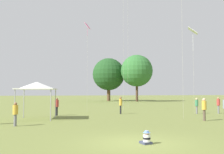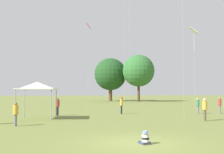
{
  "view_description": "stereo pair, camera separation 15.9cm",
  "coord_description": "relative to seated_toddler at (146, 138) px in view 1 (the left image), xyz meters",
  "views": [
    {
      "loc": [
        -3.47,
        -10.93,
        2.2
      ],
      "look_at": [
        0.08,
        5.81,
        3.17
      ],
      "focal_mm": 42.0,
      "sensor_mm": 36.0,
      "label": 1
    },
    {
      "loc": [
        -3.31,
        -10.96,
        2.2
      ],
      "look_at": [
        0.08,
        5.81,
        3.17
      ],
      "focal_mm": 42.0,
      "sensor_mm": 36.0,
      "label": 2
    }
  ],
  "objects": [
    {
      "name": "distant_tree_1",
      "position": [
        14.21,
        46.6,
        6.8
      ],
      "size": [
        7.29,
        7.29,
        10.69
      ],
      "color": "#473323",
      "rests_on": "ground"
    },
    {
      "name": "person_standing_6",
      "position": [
        2.55,
        14.87,
        0.82
      ],
      "size": [
        0.41,
        0.41,
        1.73
      ],
      "rotation": [
        0.0,
        0.0,
        5.7
      ],
      "color": "black",
      "rests_on": "ground"
    },
    {
      "name": "person_standing_2",
      "position": [
        10.08,
        13.45,
        0.72
      ],
      "size": [
        0.44,
        0.44,
        1.59
      ],
      "rotation": [
        0.0,
        0.0,
        5.55
      ],
      "color": "slate",
      "rests_on": "ground"
    },
    {
      "name": "person_standing_0",
      "position": [
        7.28,
        7.49,
        0.8
      ],
      "size": [
        0.48,
        0.48,
        1.73
      ],
      "rotation": [
        0.0,
        0.0,
        3.76
      ],
      "color": "brown",
      "rests_on": "ground"
    },
    {
      "name": "kite_0",
      "position": [
        9.49,
        12.91,
        7.85
      ],
      "size": [
        1.32,
        1.4,
        8.62
      ],
      "rotation": [
        0.0,
        0.0,
        0.28
      ],
      "color": "white",
      "rests_on": "ground"
    },
    {
      "name": "person_standing_3",
      "position": [
        12.43,
        13.31,
        0.77
      ],
      "size": [
        0.4,
        0.4,
        1.67
      ],
      "rotation": [
        0.0,
        0.0,
        3.39
      ],
      "color": "slate",
      "rests_on": "ground"
    },
    {
      "name": "person_standing_7",
      "position": [
        -3.7,
        14.32,
        0.75
      ],
      "size": [
        0.45,
        0.45,
        1.65
      ],
      "rotation": [
        0.0,
        0.0,
        4.35
      ],
      "color": "black",
      "rests_on": "ground"
    },
    {
      "name": "person_standing_5",
      "position": [
        -6.31,
        7.19,
        0.68
      ],
      "size": [
        0.38,
        0.38,
        1.54
      ],
      "rotation": [
        0.0,
        0.0,
        3.0
      ],
      "color": "slate",
      "rests_on": "ground"
    },
    {
      "name": "ground_plane",
      "position": [
        -0.28,
        0.3,
        -0.23
      ],
      "size": [
        300.0,
        300.0,
        0.0
      ],
      "primitive_type": "plane",
      "color": "olive"
    },
    {
      "name": "seated_toddler",
      "position": [
        0.0,
        0.0,
        0.0
      ],
      "size": [
        0.48,
        0.55,
        0.57
      ],
      "rotation": [
        0.0,
        0.0,
        0.21
      ],
      "color": "#383D56",
      "rests_on": "ground"
    },
    {
      "name": "distant_tree_0",
      "position": [
        8.62,
        51.52,
        6.22
      ],
      "size": [
        7.81,
        7.81,
        10.39
      ],
      "color": "brown",
      "rests_on": "ground"
    },
    {
      "name": "canopy_tent",
      "position": [
        -5.3,
        11.21,
        2.45
      ],
      "size": [
        3.31,
        3.31,
        3.01
      ],
      "rotation": [
        0.0,
        0.0,
        -0.13
      ],
      "color": "white",
      "rests_on": "ground"
    },
    {
      "name": "kite_1",
      "position": [
        -0.55,
        17.2,
        8.72
      ],
      "size": [
        0.79,
        0.93,
        9.66
      ],
      "rotation": [
        0.0,
        0.0,
        0.32
      ],
      "color": "pink",
      "rests_on": "ground"
    }
  ]
}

